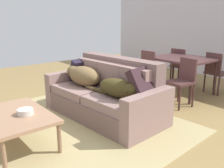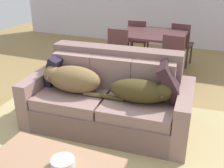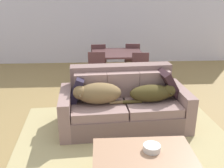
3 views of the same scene
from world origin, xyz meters
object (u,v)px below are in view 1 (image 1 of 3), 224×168
(throw_pillow_by_right_arm, at_px, (145,84))
(coffee_table, at_px, (16,117))
(couch, at_px, (107,95))
(dining_chair_far_left, at_px, (180,65))
(bowl_on_coffee_table, at_px, (25,112))
(dog_on_left_cushion, at_px, (83,76))
(throw_pillow_by_left_arm, at_px, (81,70))
(dining_chair_far_right, at_px, (216,71))
(dining_table, at_px, (182,61))
(dog_on_right_cushion, at_px, (119,88))
(dining_chair_near_right, at_px, (183,79))
(dining_chair_near_left, at_px, (144,71))

(throw_pillow_by_right_arm, distance_m, coffee_table, 1.73)
(couch, height_order, dining_chair_far_left, couch)
(throw_pillow_by_right_arm, height_order, dining_chair_far_left, throw_pillow_by_right_arm)
(bowl_on_coffee_table, bearing_deg, dog_on_left_cushion, 115.97)
(coffee_table, relative_size, bowl_on_coffee_table, 5.67)
(throw_pillow_by_left_arm, distance_m, dining_chair_far_right, 2.80)
(throw_pillow_by_right_arm, xyz_separation_m, dining_chair_far_right, (-0.26, 2.42, -0.19))
(throw_pillow_by_right_arm, xyz_separation_m, dining_chair_far_left, (-1.13, 2.40, -0.18))
(coffee_table, relative_size, dining_table, 0.96)
(dining_table, distance_m, dining_chair_far_left, 0.73)
(dog_on_right_cushion, xyz_separation_m, dining_chair_near_right, (0.05, 1.48, -0.10))
(dog_on_left_cushion, height_order, dining_chair_far_left, dining_chair_far_left)
(dining_chair_far_left, distance_m, dining_chair_far_right, 0.87)
(dog_on_right_cushion, distance_m, bowl_on_coffee_table, 1.29)
(dog_on_right_cushion, xyz_separation_m, dining_chair_far_right, (0.03, 2.65, -0.11))
(couch, relative_size, bowl_on_coffee_table, 10.68)
(dog_on_left_cushion, distance_m, throw_pillow_by_right_arm, 1.19)
(throw_pillow_by_left_arm, height_order, dining_chair_far_right, dining_chair_far_right)
(dining_chair_near_right, bearing_deg, throw_pillow_by_left_arm, -125.37)
(dog_on_left_cushion, height_order, throw_pillow_by_right_arm, throw_pillow_by_right_arm)
(throw_pillow_by_left_arm, distance_m, coffee_table, 1.71)
(dog_on_right_cushion, distance_m, throw_pillow_by_right_arm, 0.38)
(couch, bearing_deg, bowl_on_coffee_table, -86.72)
(dog_on_right_cushion, bearing_deg, bowl_on_coffee_table, -105.95)
(dog_on_left_cushion, xyz_separation_m, dog_on_right_cushion, (0.87, 0.04, -0.03))
(dog_on_right_cushion, relative_size, dining_table, 0.72)
(coffee_table, bearing_deg, dog_on_right_cushion, 74.69)
(dog_on_left_cushion, height_order, dining_chair_near_left, dining_chair_near_left)
(couch, relative_size, dog_on_left_cushion, 2.42)
(couch, xyz_separation_m, dog_on_left_cushion, (-0.42, -0.17, 0.27))
(dining_table, xyz_separation_m, dining_chair_near_right, (0.45, -0.59, -0.20))
(couch, relative_size, coffee_table, 1.88)
(bowl_on_coffee_table, relative_size, dining_chair_near_left, 0.22)
(dog_on_left_cushion, xyz_separation_m, coffee_table, (0.50, -1.31, -0.24))
(throw_pillow_by_right_arm, distance_m, dining_chair_near_left, 1.69)
(couch, bearing_deg, dining_chair_near_left, 104.38)
(dog_on_left_cushion, bearing_deg, dog_on_right_cushion, -1.15)
(dining_chair_near_left, bearing_deg, dining_chair_near_right, 2.25)
(dining_chair_near_left, bearing_deg, bowl_on_coffee_table, -77.39)
(dog_on_left_cushion, distance_m, dog_on_right_cushion, 0.87)
(bowl_on_coffee_table, bearing_deg, dining_chair_far_right, 85.53)
(coffee_table, distance_m, dining_chair_near_left, 2.84)
(dining_chair_far_right, bearing_deg, couch, 85.39)
(dining_chair_near_left, distance_m, dining_chair_far_right, 1.51)
(coffee_table, bearing_deg, dining_chair_near_right, 81.64)
(couch, distance_m, dining_chair_far_right, 2.57)
(throw_pillow_by_right_arm, relative_size, dining_chair_near_right, 0.55)
(throw_pillow_by_right_arm, distance_m, dining_chair_far_left, 2.66)
(dining_table, xyz_separation_m, dining_chair_near_left, (-0.47, -0.63, -0.19))
(coffee_table, distance_m, bowl_on_coffee_table, 0.15)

